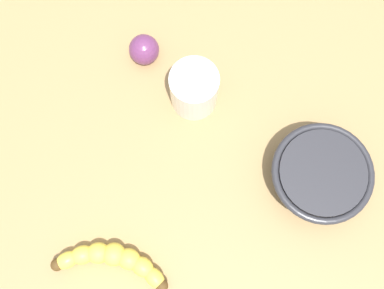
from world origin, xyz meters
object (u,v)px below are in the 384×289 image
banana (113,260)px  ceramic_bowl (320,174)px  smoothie_glass (194,90)px  plum_fruit (144,50)px

banana → ceramic_bowl: ceramic_bowl is taller
smoothie_glass → ceramic_bowl: (24.99, 0.21, -1.05)cm
banana → plum_fruit: bearing=-85.7°
banana → ceramic_bowl: (19.61, 30.46, 1.37)cm
ceramic_bowl → banana: bearing=-122.8°
ceramic_bowl → plum_fruit: 36.92cm
banana → plum_fruit: plum_fruit is taller
smoothie_glass → ceramic_bowl: bearing=0.5°
smoothie_glass → ceramic_bowl: size_ratio=0.56×
smoothie_glass → banana: bearing=-79.9°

